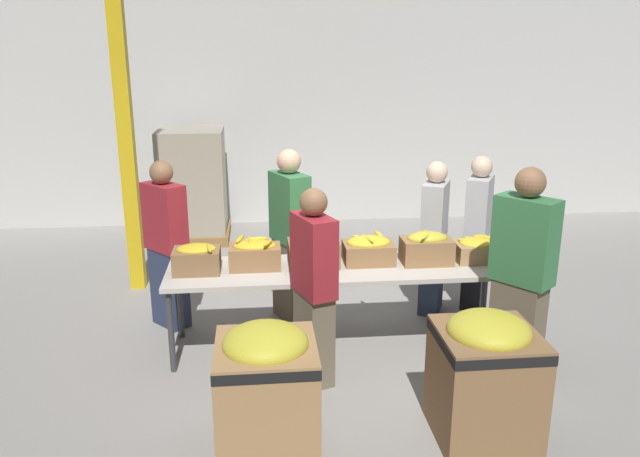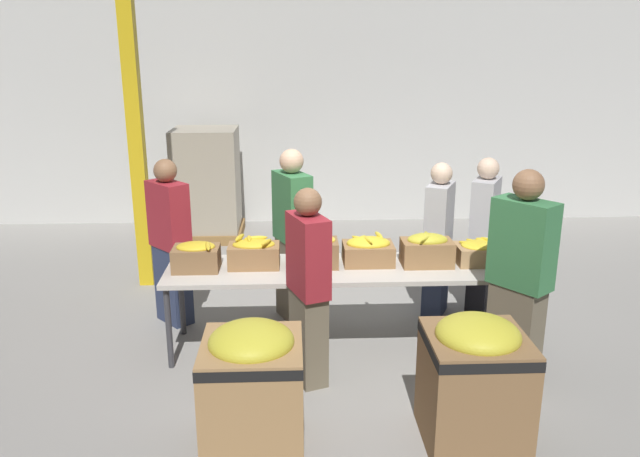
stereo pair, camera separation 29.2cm
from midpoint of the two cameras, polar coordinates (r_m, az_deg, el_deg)
The scene contains 19 objects.
ground_plane at distance 5.67m, azimuth 3.25°, elevation -10.67°, with size 30.00×30.00×0.00m, color gray.
wall_back at distance 9.27m, azimuth 0.79°, elevation 12.79°, with size 16.00×0.08×4.00m.
sorting_table at distance 5.39m, azimuth 3.37°, elevation -4.02°, with size 2.97×0.75×0.75m.
banana_box_0 at distance 5.34m, azimuth -9.71°, elevation -2.49°, with size 0.39×0.31×0.25m.
banana_box_1 at distance 5.35m, azimuth -4.52°, elevation -2.24°, with size 0.44×0.32×0.27m.
banana_box_2 at distance 5.36m, azimuth 0.87°, elevation -1.97°, with size 0.44×0.29×0.28m.
banana_box_3 at distance 5.45m, azimuth 5.96°, elevation -2.00°, with size 0.44×0.35×0.25m.
banana_box_4 at distance 5.48m, azimuth 11.26°, elevation -1.90°, with size 0.44×0.30×0.29m.
banana_box_5 at distance 5.64m, azimuth 15.72°, elevation -2.09°, with size 0.38×0.33×0.22m.
volunteer_0 at distance 5.99m, azimuth -12.17°, elevation -1.35°, with size 0.45×0.46×1.59m.
volunteer_1 at distance 5.04m, azimuth 19.35°, elevation -4.58°, with size 0.46×0.51×1.72m.
volunteer_2 at distance 6.18m, azimuth 12.06°, elevation -1.12°, with size 0.36×0.46×1.53m.
volunteer_3 at distance 6.39m, azimuth 15.96°, elevation -0.68°, with size 0.38×0.47×1.56m.
volunteer_4 at distance 5.92m, azimuth -1.12°, elevation -0.78°, with size 0.39×0.50×1.67m.
volunteer_5 at distance 4.81m, azimuth 0.67°, elevation -5.53°, with size 0.34×0.47×1.57m.
donation_bin_0 at distance 4.18m, azimuth -4.12°, elevation -14.02°, with size 0.65×0.65×0.88m.
donation_bin_1 at distance 4.38m, azimuth 15.86°, elevation -13.01°, with size 0.65×0.65×0.90m.
support_pillar at distance 6.85m, azimuth -15.52°, elevation 10.95°, with size 0.15×0.15×4.00m.
pallet_stack_0 at distance 8.70m, azimuth -9.35°, elevation 3.99°, with size 0.93×0.93×1.51m.
Camera 2 is at (-0.40, -5.04, 2.58)m, focal length 35.00 mm.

